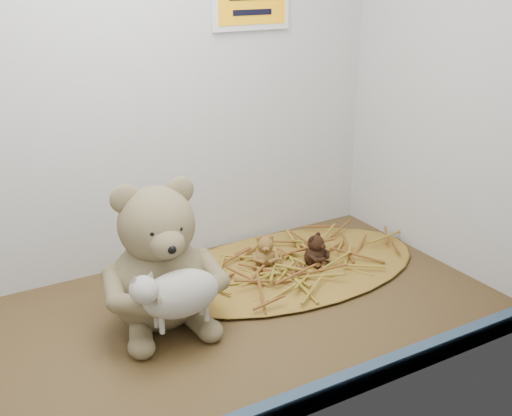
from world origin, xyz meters
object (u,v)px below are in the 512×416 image
mini_teddy_brown (315,249)px  mini_teddy_tan (265,250)px  main_teddy (157,255)px  toy_lamb (181,294)px

mini_teddy_brown → mini_teddy_tan: bearing=128.5°
mini_teddy_tan → main_teddy: bearing=-137.6°
main_teddy → mini_teddy_tan: (27.38, 8.56, -8.87)cm
toy_lamb → mini_teddy_brown: size_ratio=2.44×
toy_lamb → mini_teddy_tan: 33.44cm
main_teddy → mini_teddy_brown: main_teddy is taller
toy_lamb → mini_teddy_tan: toy_lamb is taller
toy_lamb → mini_teddy_brown: (36.91, 13.54, -5.67)cm
mini_teddy_tan → mini_teddy_brown: (9.52, -4.79, 0.02)cm
mini_teddy_brown → toy_lamb: bearing=175.3°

